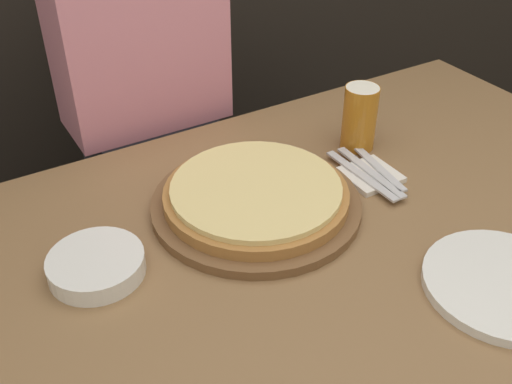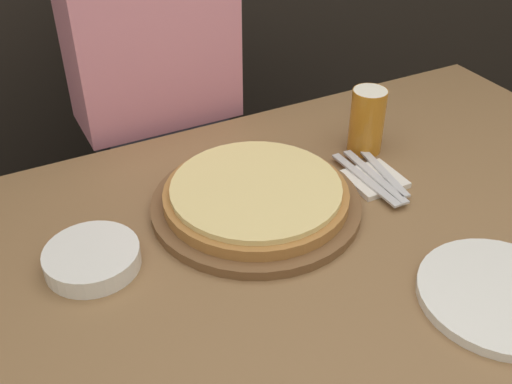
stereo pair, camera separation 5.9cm
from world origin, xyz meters
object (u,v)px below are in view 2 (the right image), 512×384
Objects in this scene: pizza_on_board at (256,198)px; dinner_knife at (374,176)px; beer_glass at (367,118)px; dinner_plate at (499,295)px; spoon at (384,173)px; side_bowl at (92,258)px; fork at (365,179)px; diner_person at (161,141)px.

pizza_on_board is 0.27m from dinner_knife.
beer_glass is 0.50m from dinner_plate.
spoon is (0.29, -0.03, -0.01)m from pizza_on_board.
spoon is at bearing -105.51° from beer_glass.
side_bowl is at bearing 145.91° from dinner_plate.
fork is 1.17× the size of spoon.
dinner_knife and spoon have the same top height.
fork is 0.17× the size of diner_person.
side_bowl is at bearing -176.96° from pizza_on_board.
diner_person reaches higher than fork.
beer_glass is 0.16m from fork.
dinner_knife is (0.02, 0.37, 0.01)m from dinner_plate.
spoon is (0.05, 0.37, 0.01)m from dinner_plate.
diner_person is (-0.35, 0.41, -0.18)m from beer_glass.
spoon is 0.63m from diner_person.
diner_person is (-0.29, 0.53, -0.11)m from dinner_knife.
dinner_plate is at bearing -97.45° from spoon.
fork is 0.02m from dinner_knife.
side_bowl is 0.57m from fork.
side_bowl is 0.60m from dinner_knife.
pizza_on_board is 0.29m from spoon.
diner_person is (-0.27, 0.53, -0.11)m from fork.
pizza_on_board is 1.92× the size of fork.
spoon is at bearing -58.98° from diner_person.
beer_glass is 0.69× the size of fork.
beer_glass is (0.32, 0.09, 0.06)m from pizza_on_board.
beer_glass is at bearing 80.60° from dinner_plate.
fork is at bearing -1.37° from side_bowl.
dinner_knife is 0.02m from spoon.
diner_person reaches higher than pizza_on_board.
dinner_plate reaches higher than dinner_knife.
pizza_on_board is 0.47m from dinner_plate.
dinner_plate is at bearing -34.09° from side_bowl.
pizza_on_board is 0.51m from diner_person.
dinner_plate is 1.60× the size of side_bowl.
pizza_on_board is 0.32× the size of diner_person.
beer_glass reaches higher than fork.
beer_glass is at bearing 74.49° from spoon.
pizza_on_board is 1.55× the size of dinner_plate.
beer_glass reaches higher than spoon.
pizza_on_board is at bearing -165.17° from beer_glass.
dinner_plate is 0.21× the size of diner_person.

